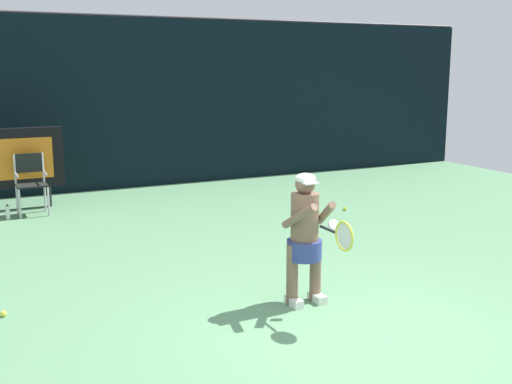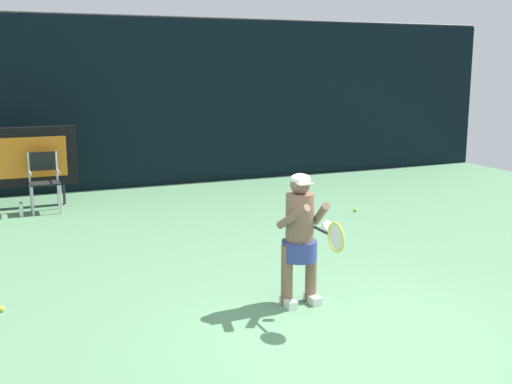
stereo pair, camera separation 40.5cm
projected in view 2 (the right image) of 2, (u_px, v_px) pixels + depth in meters
ground at (346, 340)px, 6.21m from camera, size 18.00×22.00×0.03m
backdrop_screen at (137, 103)px, 13.68m from camera, size 18.00×0.12×3.66m
scoreboard at (15, 158)px, 11.72m from camera, size 2.20×0.21×1.50m
umpire_chair at (44, 178)px, 11.49m from camera, size 0.52×0.44×1.08m
water_bottle at (21, 210)px, 11.20m from camera, size 0.07×0.07×0.27m
tennis_player at (300, 234)px, 6.97m from camera, size 0.53×0.61×1.47m
tennis_racket at (335, 237)px, 6.35m from camera, size 0.03×0.60×0.31m
tennis_ball_loose at (1, 309)px, 6.88m from camera, size 0.07×0.07×0.07m
tennis_ball_spare at (355, 210)px, 11.59m from camera, size 0.07×0.07×0.07m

